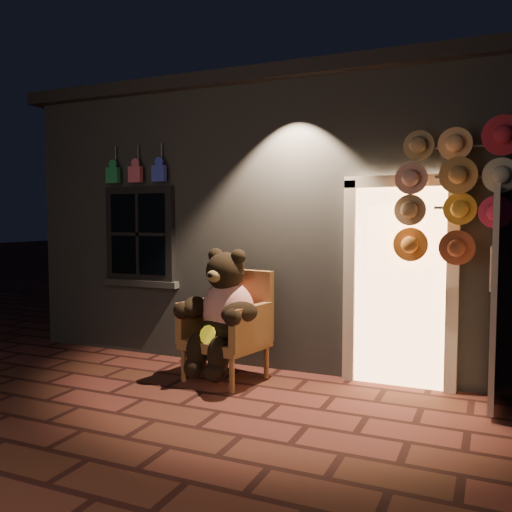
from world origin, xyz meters
The scene contains 5 objects.
ground centered at (0.00, 0.00, 0.00)m, with size 60.00×60.00×0.00m, color #5F2924.
shop_building centered at (0.00, 3.99, 1.74)m, with size 7.30×5.95×3.51m.
wicker_armchair centered at (-0.38, 0.99, 0.59)m, with size 0.93×0.87×1.18m.
teddy_bear centered at (-0.40, 0.84, 0.75)m, with size 0.96×0.83×1.34m.
hat_rack centered at (2.05, 1.28, 2.03)m, with size 1.52×0.22×2.66m.
Camera 1 is at (2.25, -4.26, 1.75)m, focal length 38.00 mm.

